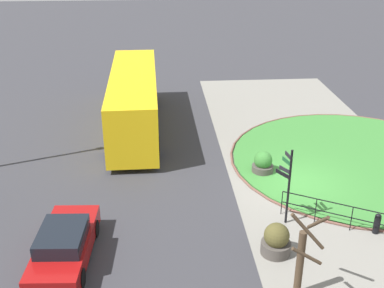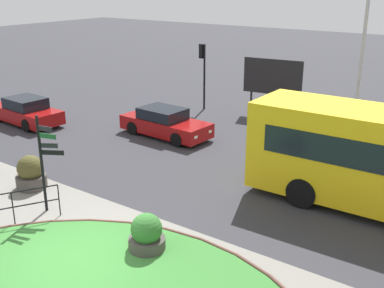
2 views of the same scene
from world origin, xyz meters
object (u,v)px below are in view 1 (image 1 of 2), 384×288
(bollard_foreground, at_px, (377,223))
(planter_kerbside, at_px, (263,164))
(street_tree_bare, at_px, (302,257))
(bus_yellow, at_px, (134,100))
(car_far_lane, at_px, (64,245))
(planter_near_signpost, at_px, (276,241))
(signpost_directional, at_px, (288,180))

(bollard_foreground, distance_m, planter_kerbside, 6.07)
(planter_kerbside, relative_size, street_tree_bare, 0.33)
(bollard_foreground, distance_m, bus_yellow, 14.57)
(car_far_lane, height_order, planter_kerbside, car_far_lane)
(planter_near_signpost, relative_size, planter_kerbside, 1.09)
(signpost_directional, xyz_separation_m, car_far_lane, (-1.80, 8.17, -1.22))
(signpost_directional, xyz_separation_m, planter_near_signpost, (-1.97, 0.81, -1.30))
(bollard_foreground, xyz_separation_m, bus_yellow, (11.04, 9.41, 1.29))
(planter_near_signpost, bearing_deg, signpost_directional, -22.35)
(car_far_lane, bearing_deg, street_tree_bare, -103.94)
(planter_kerbside, bearing_deg, planter_near_signpost, 172.38)
(signpost_directional, relative_size, car_far_lane, 0.70)
(signpost_directional, relative_size, planter_kerbside, 2.85)
(signpost_directional, distance_m, street_tree_bare, 4.21)
(signpost_directional, height_order, bus_yellow, bus_yellow)
(planter_near_signpost, distance_m, street_tree_bare, 2.39)
(bus_yellow, xyz_separation_m, planter_near_signpost, (-11.97, -5.33, -1.19))
(bus_yellow, xyz_separation_m, car_far_lane, (-11.80, 2.02, -1.10))
(bus_yellow, height_order, planter_kerbside, bus_yellow)
(signpost_directional, xyz_separation_m, street_tree_bare, (-4.15, 0.60, -0.35))
(bollard_foreground, relative_size, bus_yellow, 0.08)
(car_far_lane, distance_m, street_tree_bare, 7.98)
(bus_yellow, distance_m, street_tree_bare, 15.20)
(bus_yellow, xyz_separation_m, planter_kerbside, (-5.93, -6.14, -1.24))
(street_tree_bare, bearing_deg, signpost_directional, -8.17)
(planter_kerbside, bearing_deg, signpost_directional, -179.98)
(car_far_lane, bearing_deg, planter_near_signpost, -88.02)
(signpost_directional, relative_size, bus_yellow, 0.28)
(planter_kerbside, xyz_separation_m, street_tree_bare, (-8.22, 0.59, 1.00))
(bollard_foreground, relative_size, planter_kerbside, 0.77)
(bollard_foreground, relative_size, street_tree_bare, 0.26)
(signpost_directional, height_order, street_tree_bare, street_tree_bare)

